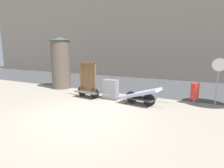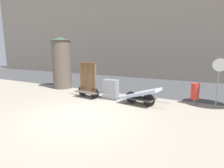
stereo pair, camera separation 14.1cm
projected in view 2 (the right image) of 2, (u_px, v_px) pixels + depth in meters
The scene contains 9 objects.
ground_plane at pixel (81, 116), 6.92m from camera, with size 60.00×60.00×0.00m, color gray.
road_strip at pixel (144, 85), 13.72m from camera, with size 56.00×7.17×0.01m.
building_facade at pixel (164, 6), 17.31m from camera, with size 48.00×4.00×14.10m.
bike_cart_with_bedframe at pixel (88, 85), 9.74m from camera, with size 2.18×0.89×1.98m.
bike_cart_with_mattress at pixel (140, 95), 8.35m from camera, with size 2.40×1.09×0.91m.
utility_cabinet at pixel (111, 90), 9.43m from camera, with size 0.87×0.47×1.06m.
trash_bin at pixel (195, 91), 8.40m from camera, with size 0.38×0.38×1.03m.
sign_post at pixel (219, 75), 7.82m from camera, with size 0.58×0.06×2.29m.
advertising_column at pixel (62, 63), 12.22m from camera, with size 1.44×1.44×3.54m.
Camera 2 is at (4.22, -5.21, 2.47)m, focal length 28.00 mm.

